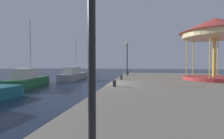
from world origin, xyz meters
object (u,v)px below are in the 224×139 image
object	(u,v)px
sailboat_green	(28,80)
bollard_north	(114,83)
lamp_post_mid_promenade	(127,52)
bollard_south	(128,73)
carousel	(215,34)
bollard_center	(121,77)
sailboat_grey	(74,75)

from	to	relation	value
sailboat_green	bollard_north	bearing A→B (deg)	-23.61
sailboat_green	bollard_north	xyz separation A→B (m)	(9.29, -4.06, 0.32)
lamp_post_mid_promenade	bollard_south	size ratio (longest dim) A/B	10.43
lamp_post_mid_promenade	bollard_north	xyz separation A→B (m)	(-0.16, -8.96, -2.66)
carousel	lamp_post_mid_promenade	bearing A→B (deg)	157.52
lamp_post_mid_promenade	bollard_north	bearing A→B (deg)	-91.01
bollard_south	bollard_north	bearing A→B (deg)	-90.08
bollard_north	bollard_south	bearing A→B (deg)	89.92
lamp_post_mid_promenade	bollard_north	world-z (taller)	lamp_post_mid_promenade
carousel	bollard_center	distance (m)	9.28
sailboat_grey	bollard_center	size ratio (longest dim) A/B	17.92
carousel	lamp_post_mid_promenade	world-z (taller)	carousel
carousel	sailboat_grey	bearing A→B (deg)	158.63
bollard_center	sailboat_grey	bearing A→B (deg)	136.90
sailboat_green	sailboat_grey	xyz separation A→B (m)	(1.47, 7.84, -0.01)
sailboat_green	bollard_north	distance (m)	10.14
bollard_north	sailboat_green	bearing A→B (deg)	156.39
bollard_center	bollard_north	xyz separation A→B (m)	(0.06, -4.64, 0.00)
sailboat_green	bollard_south	xyz separation A→B (m)	(9.30, 8.43, 0.32)
carousel	bollard_center	size ratio (longest dim) A/B	15.00
sailboat_green	sailboat_grey	world-z (taller)	sailboat_green
carousel	bollard_south	size ratio (longest dim) A/B	15.00
bollard_north	lamp_post_mid_promenade	bearing A→B (deg)	88.99
bollard_south	bollard_north	xyz separation A→B (m)	(-0.02, -12.49, 0.00)
sailboat_grey	bollard_north	distance (m)	14.24
carousel	lamp_post_mid_promenade	distance (m)	8.87
carousel	bollard_center	world-z (taller)	carousel
bollard_center	bollard_north	bearing A→B (deg)	-89.23
lamp_post_mid_promenade	bollard_south	xyz separation A→B (m)	(-0.14, 3.53, -2.66)
carousel	lamp_post_mid_promenade	size ratio (longest dim) A/B	1.44
sailboat_grey	bollard_south	xyz separation A→B (m)	(7.83, 0.59, 0.33)
sailboat_green	lamp_post_mid_promenade	bearing A→B (deg)	27.43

